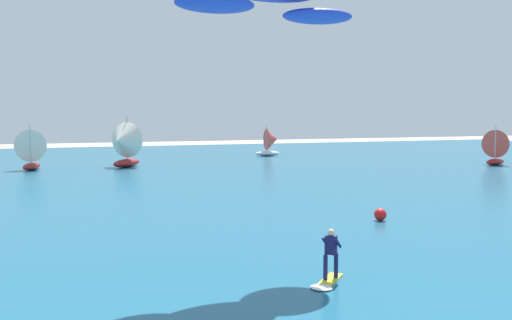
% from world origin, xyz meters
% --- Properties ---
extents(ocean, '(160.00, 90.00, 0.10)m').
position_xyz_m(ocean, '(0.00, 50.31, 0.05)').
color(ocean, '#1E607F').
rests_on(ocean, ground).
extents(kitesurfer, '(1.78, 1.79, 1.67)m').
position_xyz_m(kitesurfer, '(2.49, 19.04, 0.70)').
color(kitesurfer, yellow).
rests_on(kitesurfer, ocean).
extents(kite, '(7.31, 3.61, 1.06)m').
position_xyz_m(kite, '(1.56, 21.98, 9.29)').
color(kite, '#1E33B2').
extents(sailboat_far_left, '(3.68, 3.30, 4.15)m').
position_xyz_m(sailboat_far_left, '(37.79, 48.67, 2.00)').
color(sailboat_far_left, maroon).
rests_on(sailboat_far_left, ocean).
extents(sailboat_near_shore, '(4.37, 4.58, 5.11)m').
position_xyz_m(sailboat_near_shore, '(-0.01, 58.91, 2.44)').
color(sailboat_near_shore, maroon).
rests_on(sailboat_near_shore, ocean).
extents(sailboat_leading, '(3.35, 3.84, 4.33)m').
position_xyz_m(sailboat_leading, '(-8.44, 59.95, 2.08)').
color(sailboat_leading, maroon).
rests_on(sailboat_leading, ocean).
extents(sailboat_outermost, '(3.36, 2.85, 3.93)m').
position_xyz_m(sailboat_outermost, '(19.54, 68.16, 1.90)').
color(sailboat_outermost, white).
rests_on(sailboat_outermost, ocean).
extents(marker_buoy, '(0.62, 0.62, 0.62)m').
position_xyz_m(marker_buoy, '(9.47, 26.96, 0.41)').
color(marker_buoy, red).
rests_on(marker_buoy, ocean).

